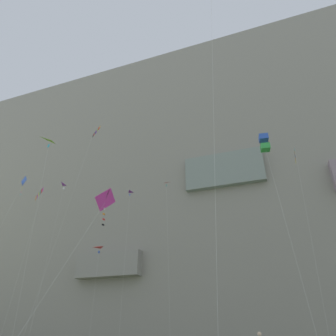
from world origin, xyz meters
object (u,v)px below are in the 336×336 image
(kite_banner_low_right, at_px, (38,198))
(kite_diamond_mid_right, at_px, (21,187))
(kite_banner_far_left, at_px, (298,172))
(kite_delta_high_center, at_px, (65,192))
(kite_box_low_left, at_px, (264,143))
(kite_delta_front_field, at_px, (128,205))
(kite_delta_far_right, at_px, (166,193))
(kite_delta_near_cliff, at_px, (50,146))
(kite_delta_upper_left, at_px, (100,253))
(kite_banner_mid_left, at_px, (93,141))
(kite_diamond_low_center, at_px, (104,202))

(kite_banner_low_right, bearing_deg, kite_diamond_mid_right, -132.59)
(kite_banner_far_left, xyz_separation_m, kite_delta_high_center, (-36.69, -1.76, 1.73))
(kite_box_low_left, relative_size, kite_delta_front_field, 0.82)
(kite_box_low_left, bearing_deg, kite_diamond_mid_right, 176.27)
(kite_delta_far_right, relative_size, kite_delta_near_cliff, 0.93)
(kite_delta_upper_left, distance_m, kite_delta_front_field, 10.78)
(kite_banner_low_right, height_order, kite_delta_near_cliff, kite_delta_near_cliff)
(kite_box_low_left, bearing_deg, kite_delta_high_center, 159.66)
(kite_banner_mid_left, xyz_separation_m, kite_banner_low_right, (-2.01, -7.61, -13.49))
(kite_delta_far_right, height_order, kite_banner_far_left, kite_delta_far_right)
(kite_banner_far_left, distance_m, kite_delta_near_cliff, 34.87)
(kite_delta_far_right, distance_m, kite_banner_far_left, 20.86)
(kite_diamond_mid_right, distance_m, kite_delta_upper_left, 19.94)
(kite_diamond_low_center, height_order, kite_delta_near_cliff, kite_delta_near_cliff)
(kite_banner_low_right, bearing_deg, kite_delta_far_right, 45.42)
(kite_banner_low_right, relative_size, kite_delta_high_center, 0.80)
(kite_banner_mid_left, distance_m, kite_delta_far_right, 15.96)
(kite_delta_upper_left, xyz_separation_m, kite_banner_far_left, (34.32, -7.43, 6.64))
(kite_diamond_mid_right, xyz_separation_m, kite_banner_low_right, (1.65, 1.79, -1.10))
(kite_diamond_mid_right, xyz_separation_m, kite_delta_high_center, (-1.00, 10.10, 3.52))
(kite_banner_mid_left, bearing_deg, kite_delta_upper_left, 103.06)
(kite_banner_low_right, distance_m, kite_banner_far_left, 35.61)
(kite_banner_low_right, distance_m, kite_delta_near_cliff, 7.51)
(kite_diamond_low_center, distance_m, kite_delta_near_cliff, 23.67)
(kite_diamond_mid_right, xyz_separation_m, kite_banner_mid_left, (3.66, 9.41, 12.39))
(kite_diamond_low_center, xyz_separation_m, kite_delta_front_field, (-10.46, 23.93, 10.07))
(kite_box_low_left, height_order, kite_delta_high_center, kite_delta_high_center)
(kite_diamond_mid_right, xyz_separation_m, kite_delta_front_field, (8.59, 14.82, 1.78))
(kite_diamond_mid_right, height_order, kite_box_low_left, kite_diamond_mid_right)
(kite_box_low_left, height_order, kite_banner_low_right, kite_banner_low_right)
(kite_diamond_mid_right, bearing_deg, kite_diamond_low_center, -25.56)
(kite_box_low_left, height_order, kite_banner_mid_left, kite_banner_mid_left)
(kite_delta_front_field, bearing_deg, kite_banner_mid_left, -132.34)
(kite_diamond_mid_right, distance_m, kite_delta_front_field, 17.22)
(kite_delta_high_center, distance_m, kite_delta_front_field, 10.83)
(kite_delta_upper_left, relative_size, kite_delta_front_field, 0.64)
(kite_delta_high_center, bearing_deg, kite_banner_low_right, -72.29)
(kite_banner_mid_left, distance_m, kite_delta_upper_left, 20.01)
(kite_banner_mid_left, bearing_deg, kite_banner_far_left, 4.38)
(kite_delta_far_right, bearing_deg, kite_box_low_left, -46.67)
(kite_diamond_low_center, distance_m, kite_delta_front_field, 27.99)
(kite_box_low_left, height_order, kite_delta_upper_left, kite_box_low_left)
(kite_box_low_left, xyz_separation_m, kite_delta_far_right, (-16.63, 17.63, 4.47))
(kite_diamond_mid_right, height_order, kite_diamond_low_center, kite_diamond_mid_right)
(kite_delta_upper_left, xyz_separation_m, kite_delta_front_field, (7.23, -4.48, 6.64))
(kite_diamond_mid_right, height_order, kite_banner_mid_left, kite_banner_mid_left)
(kite_banner_mid_left, relative_size, kite_banner_far_left, 1.41)
(kite_banner_far_left, bearing_deg, kite_diamond_low_center, -128.41)
(kite_box_low_left, relative_size, kite_diamond_low_center, 1.56)
(kite_banner_mid_left, xyz_separation_m, kite_delta_near_cliff, (-0.66, -8.86, -6.21))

